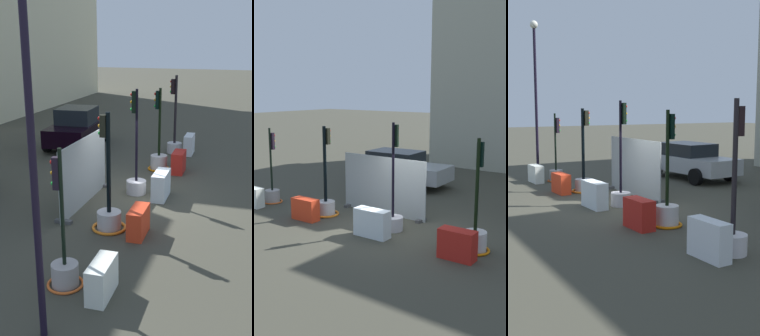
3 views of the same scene
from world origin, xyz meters
TOP-DOWN VIEW (x-y plane):
  - ground_plane at (0.00, 0.00)m, footprint 120.00×120.00m
  - traffic_light_0 at (-5.75, -0.18)m, footprint 0.79×0.79m
  - traffic_light_1 at (-2.81, -0.13)m, footprint 0.96×0.96m
  - traffic_light_2 at (0.14, -0.06)m, footprint 0.66×0.66m
  - traffic_light_3 at (3.04, -0.17)m, footprint 0.87×0.87m
  - traffic_light_4 at (5.80, -0.25)m, footprint 0.66×0.66m
  - construction_barrier_0 at (-5.88, -1.07)m, footprint 1.01×0.43m
  - construction_barrier_1 at (-2.95, -1.01)m, footprint 1.01×0.43m
  - construction_barrier_2 at (-0.03, -0.96)m, footprint 1.16×0.46m
  - construction_barrier_3 at (2.91, -0.99)m, footprint 1.01×0.47m
  - construction_barrier_4 at (5.80, -0.93)m, footprint 1.08×0.40m
  - car_black_sedan at (5.66, 4.48)m, footprint 4.27×2.50m
  - building_corner_block at (17.00, 14.98)m, footprint 18.50×8.08m
  - street_lamp_post at (-7.33, -0.50)m, footprint 0.36×0.36m
  - site_fence_panel at (-1.22, 1.23)m, footprint 3.61×0.50m

SIDE VIEW (x-z plane):
  - ground_plane at x=0.00m, z-range 0.00..0.00m
  - construction_barrier_0 at x=-5.88m, z-range 0.00..0.76m
  - construction_barrier_1 at x=-2.95m, z-range 0.00..0.77m
  - construction_barrier_3 at x=2.91m, z-range 0.00..0.83m
  - construction_barrier_4 at x=5.80m, z-range 0.00..0.87m
  - construction_barrier_2 at x=-0.03m, z-range 0.00..0.88m
  - traffic_light_0 at x=-5.75m, z-range -1.05..1.97m
  - traffic_light_3 at x=3.04m, z-range -1.11..2.11m
  - traffic_light_1 at x=-2.81m, z-range -1.10..2.14m
  - traffic_light_2 at x=0.14m, z-range -1.16..2.34m
  - traffic_light_4 at x=5.80m, z-range -1.03..2.45m
  - car_black_sedan at x=5.66m, z-range -0.03..1.83m
  - site_fence_panel at x=-1.22m, z-range -0.05..2.07m
  - street_lamp_post at x=-7.33m, z-range 0.90..8.08m
  - building_corner_block at x=17.00m, z-range 0.03..14.74m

